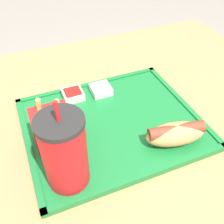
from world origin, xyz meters
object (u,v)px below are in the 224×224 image
(sauce_cup_mayo, at_px, (101,89))
(sauce_cup_ketchup, at_px, (73,94))
(soda_cup, at_px, (65,152))
(hot_dog_far, at_px, (176,133))
(fries_carton, at_px, (52,127))

(sauce_cup_mayo, bearing_deg, sauce_cup_ketchup, -5.90)
(soda_cup, bearing_deg, sauce_cup_ketchup, -108.01)
(hot_dog_far, bearing_deg, sauce_cup_mayo, -69.17)
(fries_carton, relative_size, sauce_cup_ketchup, 2.19)
(hot_dog_far, distance_m, sauce_cup_mayo, 0.23)
(hot_dog_far, relative_size, sauce_cup_ketchup, 2.71)
(fries_carton, bearing_deg, sauce_cup_mayo, -141.43)
(fries_carton, distance_m, sauce_cup_ketchup, 0.15)
(sauce_cup_mayo, distance_m, sauce_cup_ketchup, 0.07)
(sauce_cup_ketchup, bearing_deg, hot_dog_far, 124.58)
(soda_cup, distance_m, sauce_cup_ketchup, 0.24)
(soda_cup, height_order, sauce_cup_ketchup, soda_cup)
(hot_dog_far, height_order, fries_carton, fries_carton)
(sauce_cup_ketchup, bearing_deg, sauce_cup_mayo, 174.10)
(soda_cup, distance_m, sauce_cup_mayo, 0.27)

